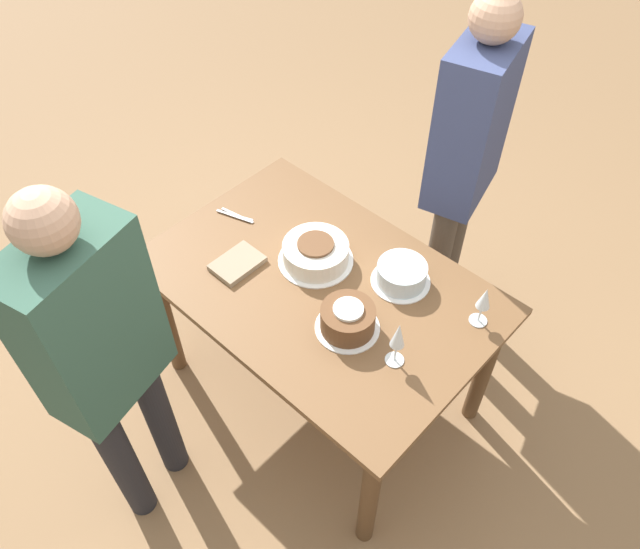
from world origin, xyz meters
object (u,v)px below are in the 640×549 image
(cake_center_white, at_px, (316,253))
(wine_glass_far, at_px, (484,300))
(wine_glass_near, at_px, (398,337))
(person_cutting, at_px, (101,350))
(person_watching, at_px, (466,152))
(cake_front_chocolate, at_px, (348,319))
(cake_back_decorated, at_px, (401,274))

(cake_center_white, xyz_separation_m, wine_glass_far, (0.65, 0.19, 0.08))
(wine_glass_near, bearing_deg, person_cutting, -130.58)
(cake_center_white, relative_size, wine_glass_far, 1.69)
(wine_glass_far, bearing_deg, person_watching, 131.33)
(person_watching, bearing_deg, cake_center_white, -29.67)
(cake_center_white, relative_size, cake_front_chocolate, 1.27)
(wine_glass_near, xyz_separation_m, person_watching, (-0.34, 0.87, 0.12))
(cake_back_decorated, bearing_deg, wine_glass_near, -55.09)
(cake_front_chocolate, distance_m, wine_glass_far, 0.49)
(wine_glass_near, bearing_deg, cake_front_chocolate, -178.21)
(cake_center_white, distance_m, cake_back_decorated, 0.35)
(cake_back_decorated, height_order, person_cutting, person_cutting)
(wine_glass_near, bearing_deg, cake_center_white, 163.24)
(cake_back_decorated, relative_size, wine_glass_far, 1.30)
(cake_front_chocolate, relative_size, cake_back_decorated, 1.03)
(cake_center_white, xyz_separation_m, person_watching, (0.20, 0.71, 0.21))
(cake_center_white, bearing_deg, cake_back_decorated, 24.28)
(cake_front_chocolate, height_order, wine_glass_near, wine_glass_near)
(person_watching, bearing_deg, cake_front_chocolate, -6.20)
(cake_front_chocolate, bearing_deg, wine_glass_far, 46.94)
(cake_back_decorated, relative_size, wine_glass_near, 1.14)
(wine_glass_near, relative_size, person_watching, 0.12)
(cake_center_white, xyz_separation_m, person_cutting, (-0.09, -0.89, 0.17))
(cake_center_white, relative_size, wine_glass_near, 1.48)
(wine_glass_far, height_order, person_cutting, person_cutting)
(wine_glass_far, bearing_deg, wine_glass_near, -108.54)
(cake_back_decorated, distance_m, person_watching, 0.62)
(cake_center_white, relative_size, person_watching, 0.18)
(wine_glass_near, height_order, wine_glass_far, wine_glass_near)
(cake_front_chocolate, relative_size, person_cutting, 0.15)
(cake_front_chocolate, distance_m, wine_glass_near, 0.23)
(cake_back_decorated, bearing_deg, cake_front_chocolate, -90.46)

